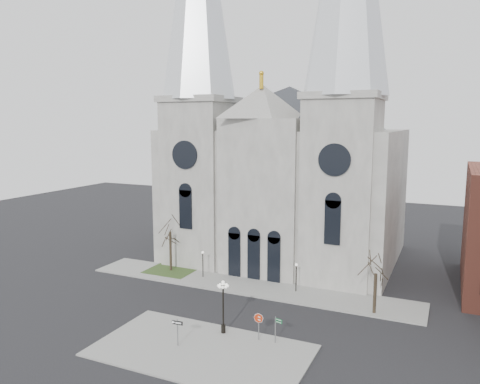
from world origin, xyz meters
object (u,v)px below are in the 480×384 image
at_px(globe_lamp, 223,300).
at_px(one_way_sign, 178,328).
at_px(stop_sign, 259,321).
at_px(street_name_sign, 276,328).

height_order(globe_lamp, one_way_sign, globe_lamp).
bearing_deg(globe_lamp, stop_sign, 0.80).
height_order(one_way_sign, street_name_sign, street_name_sign).
relative_size(stop_sign, street_name_sign, 1.03).
xyz_separation_m(one_way_sign, street_name_sign, (7.49, 3.93, -0.17)).
height_order(stop_sign, one_way_sign, stop_sign).
bearing_deg(one_way_sign, globe_lamp, 52.94).
xyz_separation_m(globe_lamp, street_name_sign, (5.05, 0.10, -1.70)).
height_order(stop_sign, globe_lamp, globe_lamp).
bearing_deg(globe_lamp, street_name_sign, 1.15).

